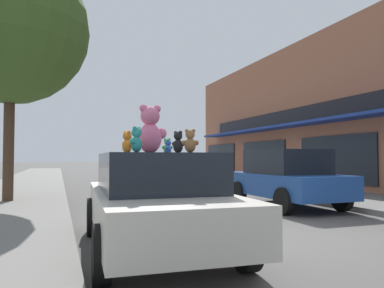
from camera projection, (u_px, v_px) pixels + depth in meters
name	position (u px, v px, depth m)	size (l,w,h in m)	color
ground_plane	(289.00, 239.00, 6.65)	(260.00, 260.00, 0.00)	#514F4C
plush_art_car	(155.00, 199.00, 5.89)	(2.17, 4.68, 1.52)	beige
teddy_bear_giant	(150.00, 130.00, 5.84)	(0.56, 0.34, 0.76)	pink
teddy_bear_blue	(168.00, 147.00, 6.24)	(0.14, 0.18, 0.24)	blue
teddy_bear_green	(167.00, 146.00, 6.70)	(0.20, 0.18, 0.28)	green
teddy_bear_brown	(190.00, 141.00, 5.05)	(0.24, 0.18, 0.32)	olive
teddy_bear_orange	(127.00, 142.00, 5.57)	(0.19, 0.25, 0.33)	orange
teddy_bear_cream	(127.00, 146.00, 6.65)	(0.20, 0.19, 0.29)	beige
teddy_bear_black	(178.00, 142.00, 5.42)	(0.20, 0.24, 0.32)	black
teddy_bear_teal	(136.00, 140.00, 4.86)	(0.22, 0.23, 0.34)	teal
parked_car_far_center	(286.00, 177.00, 11.01)	(2.04, 4.05, 1.69)	#1E4793
street_tree	(11.00, 28.00, 11.57)	(4.73, 4.73, 7.70)	#473323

